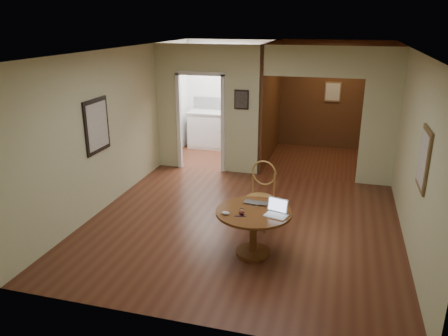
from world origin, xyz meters
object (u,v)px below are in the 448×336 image
(open_laptop, at_px, (277,210))
(closed_laptop, at_px, (255,204))
(dining_table, at_px, (253,222))
(chair, at_px, (261,191))

(open_laptop, relative_size, closed_laptop, 1.00)
(dining_table, bearing_deg, open_laptop, -3.93)
(closed_laptop, bearing_deg, chair, 96.00)
(dining_table, xyz_separation_m, closed_laptop, (-0.03, 0.20, 0.19))
(chair, relative_size, open_laptop, 3.11)
(chair, xyz_separation_m, open_laptop, (0.39, -0.95, 0.13))
(open_laptop, bearing_deg, chair, 128.01)
(chair, height_order, closed_laptop, chair)
(open_laptop, bearing_deg, closed_laptop, 162.71)
(chair, height_order, open_laptop, chair)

